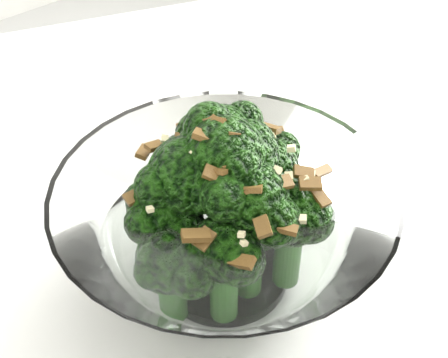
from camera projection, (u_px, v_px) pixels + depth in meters
table at (229, 318)px, 0.55m from camera, size 1.40×1.16×0.75m
broccoli_dish at (223, 224)px, 0.46m from camera, size 0.23×0.23×0.14m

